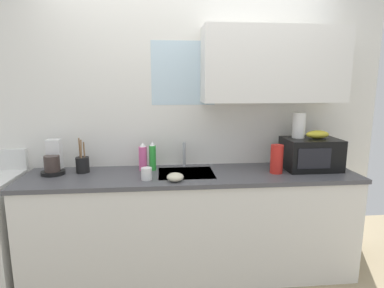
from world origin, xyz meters
The scene contains 13 objects.
kitchen_wall_assembly centered at (0.15, 0.31, 1.37)m, with size 3.53×0.42×2.50m.
counter_unit centered at (0.00, 0.00, 0.46)m, with size 2.76×0.63×0.90m.
sink_faucet centered at (-0.05, 0.24, 1.01)m, with size 0.03×0.03×0.22m, color #B2B5BA.
microwave centered at (1.04, 0.05, 1.04)m, with size 0.46×0.35×0.27m.
banana_bunch centered at (1.09, 0.05, 1.20)m, with size 0.20×0.11×0.07m, color gold.
paper_towel_roll centered at (0.94, 0.10, 1.28)m, with size 0.11×0.11×0.22m, color white.
coffee_maker centered at (-1.14, 0.11, 1.00)m, with size 0.19×0.21×0.28m.
dish_soap_bottle_green centered at (-0.33, 0.14, 1.02)m, with size 0.06×0.06×0.25m.
dish_soap_bottle_pink centered at (-0.41, 0.14, 1.01)m, with size 0.07×0.07×0.24m.
cereal_canister centered at (0.70, -0.05, 1.02)m, with size 0.10×0.10×0.24m, color red.
mug_white centered at (-0.37, -0.14, 0.95)m, with size 0.08×0.08×0.10m, color white.
utensil_crock centered at (-0.91, 0.12, 0.97)m, with size 0.11×0.11×0.30m.
small_bowl centered at (-0.15, -0.20, 0.93)m, with size 0.13×0.13×0.07m, color beige.
Camera 1 is at (-0.24, -2.56, 1.64)m, focal length 29.91 mm.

